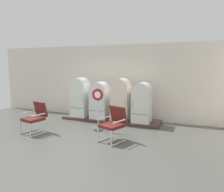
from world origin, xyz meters
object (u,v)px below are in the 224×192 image
at_px(refrigerator_1, 100,99).
at_px(refrigerator_3, 142,101).
at_px(refrigerator_2, 121,98).
at_px(armchair_right, 114,122).
at_px(sign_stand, 98,111).
at_px(refrigerator_0, 80,96).
at_px(armchair_left, 36,116).

xyz_separation_m(refrigerator_1, refrigerator_3, (1.71, 0.03, 0.01)).
distance_m(refrigerator_1, refrigerator_2, 0.89).
bearing_deg(armchair_right, refrigerator_3, 80.40).
xyz_separation_m(refrigerator_2, sign_stand, (-0.39, -1.22, -0.30)).
distance_m(refrigerator_1, sign_stand, 1.32).
bearing_deg(refrigerator_2, refrigerator_3, 1.30).
relative_size(refrigerator_3, sign_stand, 1.03).
bearing_deg(armchair_right, refrigerator_0, 138.77).
relative_size(refrigerator_1, refrigerator_2, 0.91).
relative_size(refrigerator_0, armchair_right, 1.57).
bearing_deg(armchair_right, sign_stand, 138.47).
relative_size(refrigerator_3, armchair_right, 1.45).
bearing_deg(armchair_left, refrigerator_1, 59.55).
relative_size(refrigerator_0, refrigerator_3, 1.09).
xyz_separation_m(armchair_right, sign_stand, (-0.87, 0.77, 0.09)).
bearing_deg(armchair_left, sign_stand, 29.06).
height_order(refrigerator_2, sign_stand, refrigerator_2).
distance_m(refrigerator_0, refrigerator_3, 2.60).
distance_m(refrigerator_1, armchair_right, 2.43).
distance_m(refrigerator_1, armchair_left, 2.57).
bearing_deg(refrigerator_0, refrigerator_2, 0.43).
height_order(armchair_left, sign_stand, sign_stand).
height_order(refrigerator_0, sign_stand, refrigerator_0).
height_order(refrigerator_0, refrigerator_2, refrigerator_2).
bearing_deg(refrigerator_2, refrigerator_0, -179.57).
bearing_deg(refrigerator_1, refrigerator_0, 179.96).
bearing_deg(refrigerator_0, refrigerator_3, 0.71).
bearing_deg(refrigerator_1, refrigerator_2, 0.90).
xyz_separation_m(refrigerator_0, refrigerator_1, (0.89, -0.00, -0.08)).
xyz_separation_m(refrigerator_3, sign_stand, (-1.21, -1.24, -0.23)).
height_order(refrigerator_1, refrigerator_2, refrigerator_2).
bearing_deg(refrigerator_0, armchair_right, -41.23).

